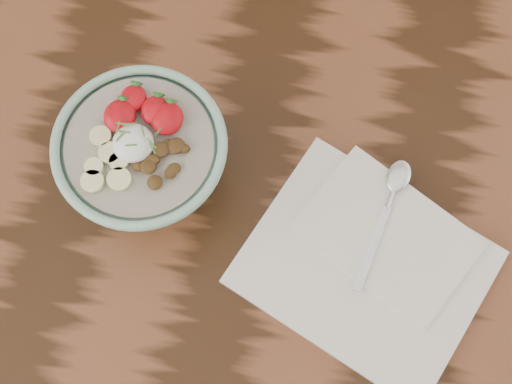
# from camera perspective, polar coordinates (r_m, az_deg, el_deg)

# --- Properties ---
(table) EXTENTS (1.60, 0.90, 0.75)m
(table) POSITION_cam_1_polar(r_m,az_deg,el_deg) (0.92, -1.26, -2.61)
(table) COLOR black
(table) RESTS_ON ground
(breakfast_bowl) EXTENTS (0.19, 0.19, 0.12)m
(breakfast_bowl) POSITION_cam_1_polar(r_m,az_deg,el_deg) (0.79, -8.93, 2.73)
(breakfast_bowl) COLOR #8BBBA3
(breakfast_bowl) RESTS_ON table
(napkin) EXTENTS (0.32, 0.29, 0.02)m
(napkin) POSITION_cam_1_polar(r_m,az_deg,el_deg) (0.82, 9.08, -5.43)
(napkin) COLOR white
(napkin) RESTS_ON table
(spoon) EXTENTS (0.05, 0.16, 0.01)m
(spoon) POSITION_cam_1_polar(r_m,az_deg,el_deg) (0.83, 10.84, -0.15)
(spoon) COLOR silver
(spoon) RESTS_ON napkin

